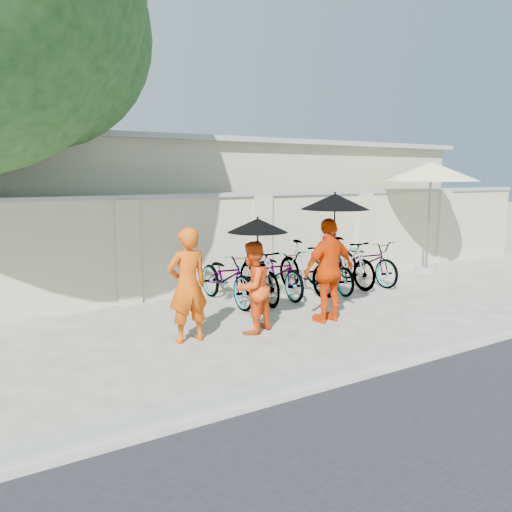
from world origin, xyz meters
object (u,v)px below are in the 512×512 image
monk_left (188,285)px  patio_umbrella (431,173)px  monk_center (252,287)px  monk_right (329,270)px

monk_left → patio_umbrella: (7.45, 1.91, 1.66)m
monk_center → patio_umbrella: bearing=174.3°
monk_right → patio_umbrella: (5.00, 2.17, 1.63)m
monk_left → monk_center: size_ratio=1.18×
monk_center → patio_umbrella: 6.96m
patio_umbrella → monk_center: bearing=-162.5°
monk_center → patio_umbrella: size_ratio=0.52×
monk_left → monk_center: bearing=172.5°
monk_right → patio_umbrella: 5.69m
monk_right → monk_left: bearing=-8.4°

